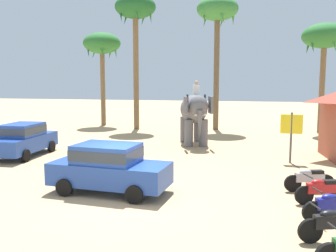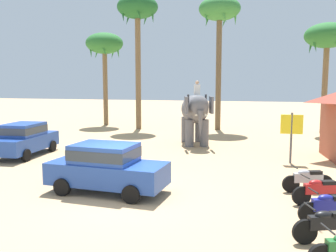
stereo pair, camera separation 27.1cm
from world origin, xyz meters
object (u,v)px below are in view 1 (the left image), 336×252
object	(u,v)px
car_parked_far_side	(23,138)
signboard_yellow	(291,128)
car_sedan_foreground	(109,166)
elephant_with_mahout	(194,112)
palm_tree_behind_elephant	(102,46)
motorcycle_mid_row	(334,206)
motorcycle_fourth_in_row	(322,189)
motorcycle_far_in_row	(309,179)
motorcycle_second_in_row	(334,223)
palm_tree_near_hut	(135,12)
palm_tree_far_back	(324,39)
palm_tree_leaning_seaward	(217,14)

from	to	relation	value
car_parked_far_side	signboard_yellow	distance (m)	13.36
car_sedan_foreground	elephant_with_mahout	world-z (taller)	elephant_with_mahout
car_sedan_foreground	palm_tree_behind_elephant	distance (m)	20.77
motorcycle_mid_row	elephant_with_mahout	bearing A→B (deg)	116.18
car_sedan_foreground	motorcycle_fourth_in_row	bearing A→B (deg)	2.79
motorcycle_far_in_row	motorcycle_fourth_in_row	bearing A→B (deg)	-81.49
motorcycle_second_in_row	palm_tree_near_hut	bearing A→B (deg)	120.04
motorcycle_second_in_row	palm_tree_far_back	size ratio (longest dim) A/B	0.22
car_parked_far_side	motorcycle_far_in_row	world-z (taller)	car_parked_far_side
palm_tree_behind_elephant	motorcycle_second_in_row	bearing A→B (deg)	-54.96
car_sedan_foreground	palm_tree_leaning_seaward	distance (m)	19.27
motorcycle_far_in_row	palm_tree_far_back	world-z (taller)	palm_tree_far_back
motorcycle_second_in_row	palm_tree_behind_elephant	distance (m)	26.24
motorcycle_fourth_in_row	palm_tree_leaning_seaward	size ratio (longest dim) A/B	0.17
palm_tree_behind_elephant	car_parked_far_side	bearing A→B (deg)	-84.83
motorcycle_fourth_in_row	palm_tree_leaning_seaward	distance (m)	19.68
car_sedan_foreground	palm_tree_near_hut	size ratio (longest dim) A/B	0.40
car_parked_far_side	motorcycle_second_in_row	xyz separation A→B (m)	(13.39, -7.38, -0.46)
palm_tree_far_back	motorcycle_second_in_row	bearing A→B (deg)	-98.85
elephant_with_mahout	palm_tree_near_hut	xyz separation A→B (m)	(-5.65, 6.24, 7.18)
motorcycle_second_in_row	palm_tree_near_hut	distance (m)	23.61
motorcycle_far_in_row	palm_tree_near_hut	bearing A→B (deg)	126.64
motorcycle_second_in_row	motorcycle_mid_row	distance (m)	1.39
palm_tree_leaning_seaward	signboard_yellow	size ratio (longest dim) A/B	4.28
motorcycle_far_in_row	palm_tree_leaning_seaward	xyz separation A→B (m)	(-4.74, 15.78, 8.49)
motorcycle_far_in_row	elephant_with_mahout	bearing A→B (deg)	122.04
motorcycle_far_in_row	palm_tree_leaning_seaward	world-z (taller)	palm_tree_leaning_seaward
car_sedan_foreground	motorcycle_far_in_row	bearing A→B (deg)	13.36
motorcycle_fourth_in_row	palm_tree_far_back	xyz separation A→B (m)	(2.82, 16.79, 6.41)
motorcycle_mid_row	signboard_yellow	world-z (taller)	signboard_yellow
car_parked_far_side	motorcycle_mid_row	size ratio (longest dim) A/B	2.40
palm_tree_behind_elephant	palm_tree_near_hut	world-z (taller)	palm_tree_near_hut
elephant_with_mahout	palm_tree_leaning_seaward	size ratio (longest dim) A/B	0.39
palm_tree_behind_elephant	palm_tree_far_back	size ratio (longest dim) A/B	1.00
car_parked_far_side	motorcycle_fourth_in_row	size ratio (longest dim) A/B	2.42
motorcycle_fourth_in_row	palm_tree_far_back	distance (m)	18.19
car_sedan_foreground	motorcycle_second_in_row	size ratio (longest dim) A/B	2.43
car_parked_far_side	elephant_with_mahout	world-z (taller)	elephant_with_mahout
motorcycle_mid_row	motorcycle_far_in_row	world-z (taller)	same
car_parked_far_side	palm_tree_far_back	distance (m)	21.38
elephant_with_mahout	motorcycle_fourth_in_row	size ratio (longest dim) A/B	2.33
motorcycle_mid_row	palm_tree_far_back	bearing A→B (deg)	81.34
motorcycle_second_in_row	palm_tree_leaning_seaward	distance (m)	22.17
palm_tree_far_back	signboard_yellow	world-z (taller)	palm_tree_far_back
palm_tree_far_back	palm_tree_leaning_seaward	xyz separation A→B (m)	(-7.76, 0.26, 2.08)
elephant_with_mahout	signboard_yellow	distance (m)	6.55
car_parked_far_side	palm_tree_near_hut	bearing A→B (deg)	78.28
car_sedan_foreground	car_parked_far_side	world-z (taller)	same
palm_tree_behind_elephant	palm_tree_near_hut	distance (m)	4.68
motorcycle_far_in_row	palm_tree_far_back	xyz separation A→B (m)	(3.01, 15.51, 6.41)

